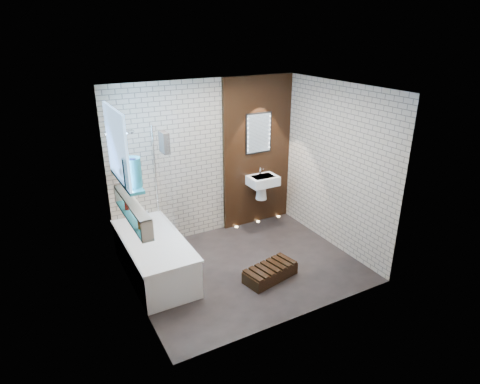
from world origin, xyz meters
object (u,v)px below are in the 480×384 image
bath_screen (163,178)px  led_mirror (259,133)px  bathtub (154,256)px  washbasin (262,184)px  walnut_step (270,273)px

bath_screen → led_mirror: size_ratio=2.00×
led_mirror → bathtub: bearing=-160.2°
bath_screen → washbasin: size_ratio=2.41×
bathtub → washbasin: washbasin is taller
bathtub → walnut_step: size_ratio=2.24×
bathtub → bath_screen: 1.14m
bathtub → led_mirror: (2.17, 0.78, 1.36)m
bath_screen → walnut_step: bath_screen is taller
bathtub → walnut_step: bearing=-32.3°
washbasin → walnut_step: bearing=-117.4°
bath_screen → led_mirror: led_mirror is taller
bathtub → washbasin: bearing=16.0°
led_mirror → walnut_step: bearing=-115.1°
washbasin → led_mirror: 0.88m
bath_screen → led_mirror: (1.82, 0.34, 0.37)m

